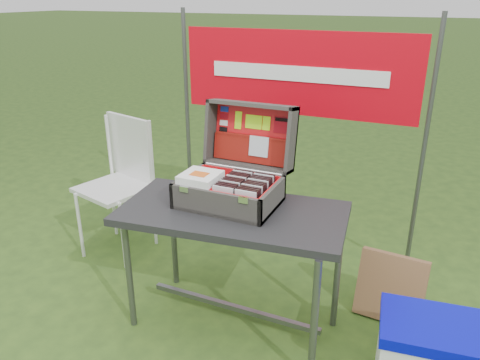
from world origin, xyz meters
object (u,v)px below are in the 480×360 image
at_px(table, 233,270).
at_px(chair, 115,190).
at_px(cooler, 427,359).
at_px(cardboard_box, 391,288).
at_px(suitcase, 234,158).

bearing_deg(table, chair, 152.43).
distance_m(table, chair, 1.21).
bearing_deg(table, cooler, -11.40).
bearing_deg(cardboard_box, table, -146.57).
distance_m(chair, cardboard_box, 1.96).
xyz_separation_m(suitcase, chair, (-1.08, 0.30, -0.49)).
bearing_deg(suitcase, table, -67.82).
distance_m(suitcase, chair, 1.22).
xyz_separation_m(chair, cardboard_box, (1.93, 0.02, -0.29)).
bearing_deg(suitcase, cardboard_box, 20.57).
xyz_separation_m(cooler, cardboard_box, (-0.24, 0.52, -0.00)).
distance_m(cooler, chair, 2.25).
height_order(table, cardboard_box, table).
xyz_separation_m(table, cooler, (1.04, -0.08, -0.16)).
relative_size(table, cardboard_box, 2.94).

